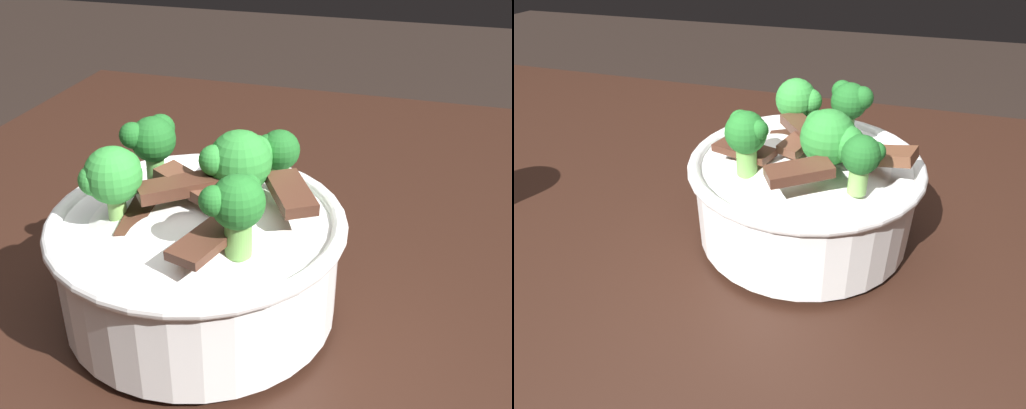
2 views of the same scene
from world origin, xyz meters
The scene contains 2 objects.
dining_table centered at (0.00, 0.00, 0.69)m, with size 1.36×1.10×0.82m.
rice_bowl centered at (0.11, 0.14, 0.88)m, with size 0.22×0.22×0.15m.
Camera 2 is at (0.19, -0.22, 1.09)m, focal length 30.15 mm.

